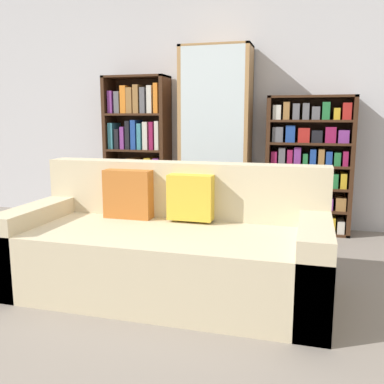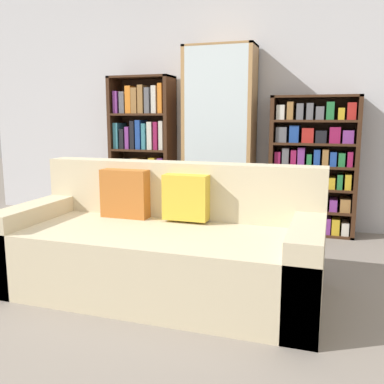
% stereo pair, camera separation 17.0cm
% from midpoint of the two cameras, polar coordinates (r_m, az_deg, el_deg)
% --- Properties ---
extents(ground_plane, '(16.00, 16.00, 0.00)m').
position_cam_midpoint_polar(ground_plane, '(2.67, -9.25, -16.72)').
color(ground_plane, gray).
extents(wall_back, '(6.08, 0.06, 2.70)m').
position_cam_midpoint_polar(wall_back, '(4.86, 4.95, 11.81)').
color(wall_back, silver).
rests_on(wall_back, ground).
extents(couch, '(2.14, 0.97, 0.86)m').
position_cam_midpoint_polar(couch, '(3.00, -2.26, -7.37)').
color(couch, beige).
rests_on(couch, ground).
extents(bookshelf_left, '(0.72, 0.32, 1.64)m').
position_cam_midpoint_polar(bookshelf_left, '(4.96, -5.60, 5.38)').
color(bookshelf_left, '#3D2314').
rests_on(bookshelf_left, ground).
extents(display_cabinet, '(0.74, 0.36, 1.93)m').
position_cam_midpoint_polar(display_cabinet, '(4.64, 4.74, 7.01)').
color(display_cabinet, '#AD7F4C').
rests_on(display_cabinet, ground).
extents(bookshelf_right, '(0.86, 0.32, 1.40)m').
position_cam_midpoint_polar(bookshelf_right, '(4.55, 16.84, 3.21)').
color(bookshelf_right, '#3D2314').
rests_on(bookshelf_right, ground).
extents(wine_bottle, '(0.08, 0.08, 0.40)m').
position_cam_midpoint_polar(wine_bottle, '(4.11, 7.82, -4.57)').
color(wine_bottle, '#192333').
rests_on(wine_bottle, ground).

